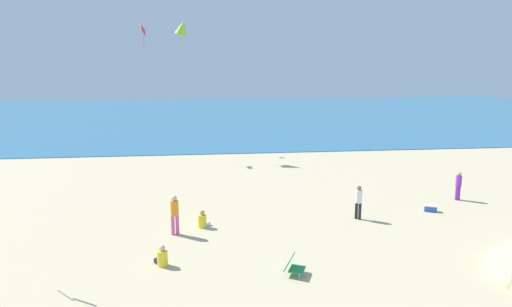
{
  "coord_description": "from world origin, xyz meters",
  "views": [
    {
      "loc": [
        -1.76,
        -6.17,
        6.36
      ],
      "look_at": [
        0.0,
        8.37,
        3.55
      ],
      "focal_mm": 31.85,
      "sensor_mm": 36.0,
      "label": 1
    }
  ],
  "objects_px": {
    "kite_lime": "(182,28)",
    "kite_red": "(143,30)",
    "person_7": "(458,184)",
    "person_6": "(175,212)",
    "beach_chair_far_right": "(293,265)",
    "person_0": "(162,258)",
    "cooler_box": "(431,208)",
    "person_3": "(359,200)",
    "person_1": "(203,221)"
  },
  "relations": [
    {
      "from": "beach_chair_far_right",
      "to": "person_6",
      "type": "height_order",
      "value": "person_6"
    },
    {
      "from": "cooler_box",
      "to": "person_3",
      "type": "height_order",
      "value": "person_3"
    },
    {
      "from": "cooler_box",
      "to": "person_3",
      "type": "xyz_separation_m",
      "value": [
        -3.58,
        -0.62,
        0.7
      ]
    },
    {
      "from": "person_3",
      "to": "kite_lime",
      "type": "relative_size",
      "value": 0.71
    },
    {
      "from": "person_6",
      "to": "person_0",
      "type": "bearing_deg",
      "value": 163.07
    },
    {
      "from": "person_7",
      "to": "person_6",
      "type": "bearing_deg",
      "value": -89.29
    },
    {
      "from": "kite_lime",
      "to": "kite_red",
      "type": "height_order",
      "value": "kite_lime"
    },
    {
      "from": "person_3",
      "to": "kite_red",
      "type": "xyz_separation_m",
      "value": [
        -10.38,
        15.47,
        7.98
      ]
    },
    {
      "from": "person_3",
      "to": "kite_red",
      "type": "height_order",
      "value": "kite_red"
    },
    {
      "from": "cooler_box",
      "to": "kite_lime",
      "type": "height_order",
      "value": "kite_lime"
    },
    {
      "from": "person_1",
      "to": "person_3",
      "type": "xyz_separation_m",
      "value": [
        6.54,
        0.18,
        0.57
      ]
    },
    {
      "from": "beach_chair_far_right",
      "to": "person_0",
      "type": "bearing_deg",
      "value": -172.04
    },
    {
      "from": "person_1",
      "to": "kite_lime",
      "type": "distance_m",
      "value": 17.85
    },
    {
      "from": "person_0",
      "to": "person_6",
      "type": "bearing_deg",
      "value": -36.43
    },
    {
      "from": "cooler_box",
      "to": "person_3",
      "type": "distance_m",
      "value": 3.7
    },
    {
      "from": "person_7",
      "to": "beach_chair_far_right",
      "type": "bearing_deg",
      "value": -65.99
    },
    {
      "from": "kite_red",
      "to": "kite_lime",
      "type": "bearing_deg",
      "value": -2.96
    },
    {
      "from": "beach_chair_far_right",
      "to": "cooler_box",
      "type": "xyz_separation_m",
      "value": [
        7.35,
        5.41,
        -0.16
      ]
    },
    {
      "from": "person_3",
      "to": "person_6",
      "type": "distance_m",
      "value": 7.65
    },
    {
      "from": "person_0",
      "to": "kite_lime",
      "type": "xyz_separation_m",
      "value": [
        0.18,
        18.97,
        8.77
      ]
    },
    {
      "from": "person_0",
      "to": "person_3",
      "type": "bearing_deg",
      "value": -95.86
    },
    {
      "from": "beach_chair_far_right",
      "to": "person_7",
      "type": "bearing_deg",
      "value": 59.77
    },
    {
      "from": "kite_red",
      "to": "beach_chair_far_right",
      "type": "bearing_deg",
      "value": -71.94
    },
    {
      "from": "person_6",
      "to": "kite_lime",
      "type": "bearing_deg",
      "value": -10.82
    },
    {
      "from": "person_1",
      "to": "kite_red",
      "type": "bearing_deg",
      "value": 48.25
    },
    {
      "from": "beach_chair_far_right",
      "to": "cooler_box",
      "type": "relative_size",
      "value": 1.29
    },
    {
      "from": "person_6",
      "to": "beach_chair_far_right",
      "type": "bearing_deg",
      "value": -146.83
    },
    {
      "from": "cooler_box",
      "to": "person_6",
      "type": "bearing_deg",
      "value": -172.36
    },
    {
      "from": "person_0",
      "to": "kite_red",
      "type": "relative_size",
      "value": 0.43
    },
    {
      "from": "beach_chair_far_right",
      "to": "person_0",
      "type": "relative_size",
      "value": 1.11
    },
    {
      "from": "cooler_box",
      "to": "person_7",
      "type": "distance_m",
      "value": 2.75
    },
    {
      "from": "person_7",
      "to": "kite_lime",
      "type": "xyz_separation_m",
      "value": [
        -13.45,
        13.18,
        8.23
      ]
    },
    {
      "from": "person_3",
      "to": "cooler_box",
      "type": "bearing_deg",
      "value": 147.92
    },
    {
      "from": "cooler_box",
      "to": "person_6",
      "type": "distance_m",
      "value": 11.3
    },
    {
      "from": "beach_chair_far_right",
      "to": "person_3",
      "type": "height_order",
      "value": "person_3"
    },
    {
      "from": "kite_red",
      "to": "person_0",
      "type": "bearing_deg",
      "value": -82.54
    },
    {
      "from": "beach_chair_far_right",
      "to": "kite_lime",
      "type": "distance_m",
      "value": 22.29
    },
    {
      "from": "beach_chair_far_right",
      "to": "person_6",
      "type": "xyz_separation_m",
      "value": [
        -3.82,
        3.91,
        0.6
      ]
    },
    {
      "from": "beach_chair_far_right",
      "to": "person_6",
      "type": "relative_size",
      "value": 0.51
    },
    {
      "from": "cooler_box",
      "to": "person_0",
      "type": "height_order",
      "value": "person_0"
    },
    {
      "from": "person_0",
      "to": "person_3",
      "type": "relative_size",
      "value": 0.49
    },
    {
      "from": "person_0",
      "to": "person_3",
      "type": "xyz_separation_m",
      "value": [
        7.87,
        3.64,
        0.58
      ]
    },
    {
      "from": "beach_chair_far_right",
      "to": "person_0",
      "type": "distance_m",
      "value": 4.26
    },
    {
      "from": "person_1",
      "to": "cooler_box",
      "type": "bearing_deg",
      "value": -51.02
    },
    {
      "from": "cooler_box",
      "to": "person_1",
      "type": "xyz_separation_m",
      "value": [
        -10.12,
        -0.8,
        0.13
      ]
    },
    {
      "from": "kite_lime",
      "to": "kite_red",
      "type": "distance_m",
      "value": 2.7
    },
    {
      "from": "kite_lime",
      "to": "beach_chair_far_right",
      "type": "bearing_deg",
      "value": -78.97
    },
    {
      "from": "person_7",
      "to": "kite_red",
      "type": "xyz_separation_m",
      "value": [
        -16.13,
        13.31,
        8.02
      ]
    },
    {
      "from": "beach_chair_far_right",
      "to": "person_6",
      "type": "bearing_deg",
      "value": 158.01
    },
    {
      "from": "beach_chair_far_right",
      "to": "kite_lime",
      "type": "height_order",
      "value": "kite_lime"
    }
  ]
}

